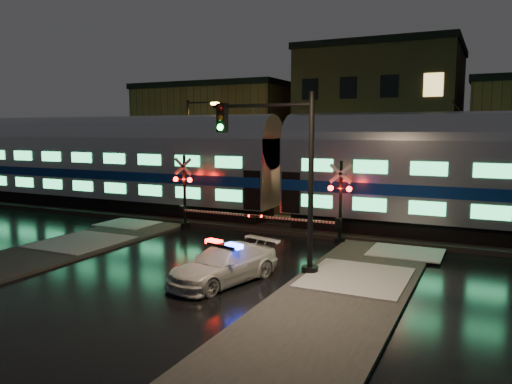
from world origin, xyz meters
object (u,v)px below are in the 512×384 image
(crossing_signal_left, at_px, (189,199))
(streetlight, at_px, (192,146))
(traffic_light, at_px, (284,178))
(crossing_signal_right, at_px, (332,210))
(police_car, at_px, (224,264))

(crossing_signal_left, height_order, streetlight, streetlight)
(crossing_signal_left, bearing_deg, traffic_light, -35.04)
(crossing_signal_left, bearing_deg, crossing_signal_right, -0.01)
(police_car, distance_m, streetlight, 17.94)
(police_car, bearing_deg, crossing_signal_right, 92.87)
(crossing_signal_right, xyz_separation_m, crossing_signal_left, (-7.92, 0.00, 0.03))
(crossing_signal_right, bearing_deg, streetlight, 150.94)
(crossing_signal_left, bearing_deg, streetlight, 121.68)
(crossing_signal_right, relative_size, traffic_light, 0.83)
(crossing_signal_left, bearing_deg, police_car, -49.88)
(crossing_signal_right, xyz_separation_m, traffic_light, (-0.25, -5.38, 1.94))
(police_car, distance_m, crossing_signal_right, 7.70)
(police_car, xyz_separation_m, crossing_signal_left, (-6.29, 7.47, 0.98))
(crossing_signal_right, xyz_separation_m, streetlight, (-12.05, 6.70, 2.60))
(crossing_signal_left, xyz_separation_m, traffic_light, (7.67, -5.38, 1.91))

